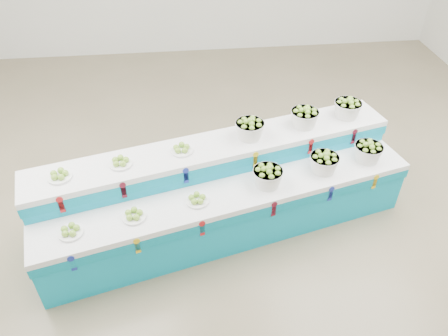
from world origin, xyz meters
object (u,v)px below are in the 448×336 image
Objects in this scene: display_stand at (224,191)px; basket_lower_left at (268,176)px; plate_upper_mid at (120,161)px; basket_upper_right at (347,108)px.

basket_lower_left is (0.48, -0.16, 0.33)m from display_stand.
plate_upper_mid is 0.76× the size of basket_upper_right.
basket_upper_right is at bearing 14.01° from plate_upper_mid.
display_stand is at bearing 161.22° from basket_lower_left.
basket_lower_left is 1.00× the size of basket_upper_right.
display_stand is at bearing 0.14° from plate_upper_mid.
basket_upper_right reaches higher than plate_upper_mid.
plate_upper_mid is at bearing 174.36° from basket_lower_left.
plate_upper_mid is (-1.62, 0.16, 0.23)m from basket_lower_left.
display_stand is 12.93× the size of basket_upper_right.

